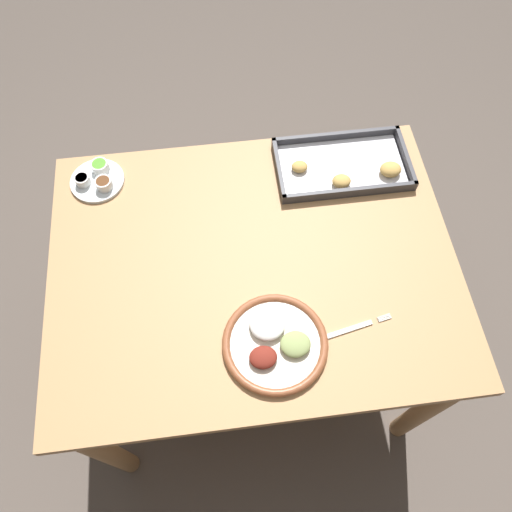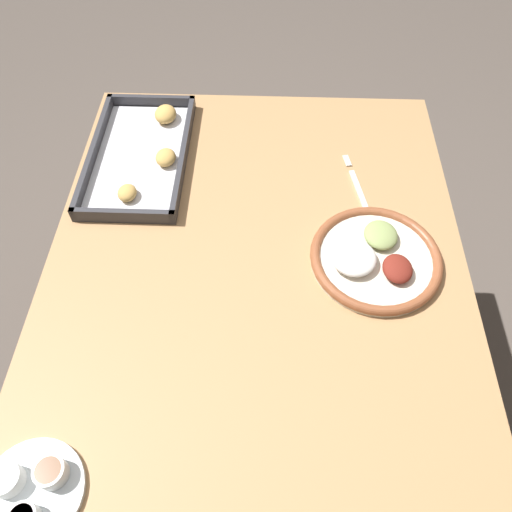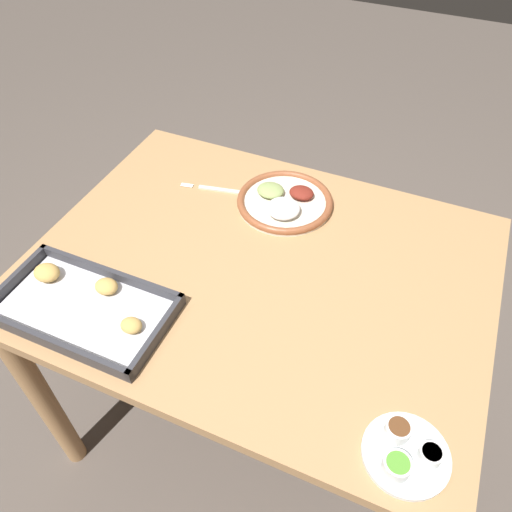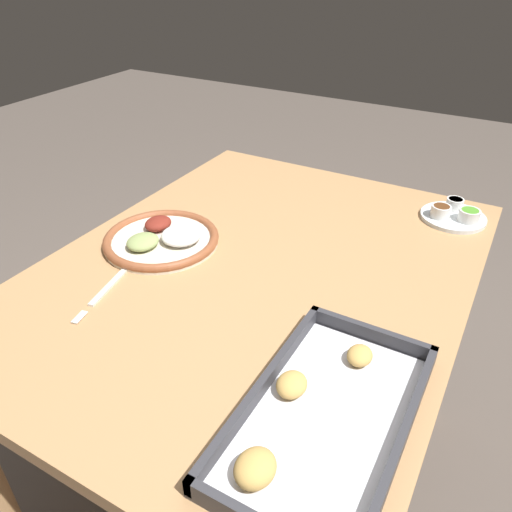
# 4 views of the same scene
# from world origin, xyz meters

# --- Properties ---
(ground_plane) EXTENTS (8.00, 8.00, 0.00)m
(ground_plane) POSITION_xyz_m (0.00, 0.00, 0.00)
(ground_plane) COLOR #564C44
(dining_table) EXTENTS (1.09, 0.84, 0.77)m
(dining_table) POSITION_xyz_m (0.00, 0.00, 0.65)
(dining_table) COLOR #AD7F51
(dining_table) RESTS_ON ground_plane
(dinner_plate) EXTENTS (0.26, 0.26, 0.04)m
(dinner_plate) POSITION_xyz_m (0.02, -0.23, 0.78)
(dinner_plate) COLOR beige
(dinner_plate) RESTS_ON dining_table
(fork) EXTENTS (0.22, 0.06, 0.00)m
(fork) POSITION_xyz_m (0.20, -0.22, 0.77)
(fork) COLOR silver
(fork) RESTS_ON dining_table
(saucer_plate) EXTENTS (0.16, 0.16, 0.04)m
(saucer_plate) POSITION_xyz_m (-0.42, 0.32, 0.79)
(saucer_plate) COLOR silver
(saucer_plate) RESTS_ON dining_table
(baking_tray) EXTENTS (0.39, 0.22, 0.04)m
(baking_tray) POSITION_xyz_m (0.31, 0.27, 0.78)
(baking_tray) COLOR #333338
(baking_tray) RESTS_ON dining_table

